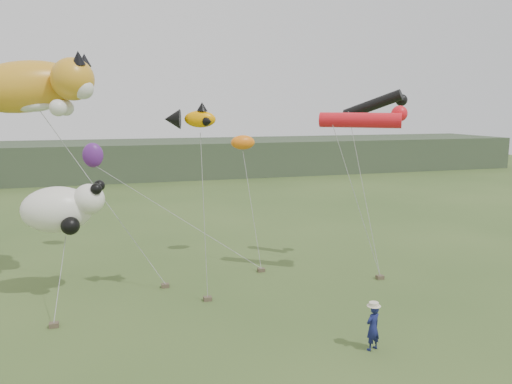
# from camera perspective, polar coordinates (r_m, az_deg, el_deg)

# --- Properties ---
(ground) EXTENTS (120.00, 120.00, 0.00)m
(ground) POSITION_cam_1_polar(r_m,az_deg,el_deg) (17.51, 4.39, -17.14)
(ground) COLOR #385123
(ground) RESTS_ON ground
(headland) EXTENTS (90.00, 13.00, 4.00)m
(headland) POSITION_cam_1_polar(r_m,az_deg,el_deg) (59.63, -13.96, 3.58)
(headland) COLOR #2D3D28
(headland) RESTS_ON ground
(festival_attendant) EXTENTS (0.66, 0.54, 1.55)m
(festival_attendant) POSITION_cam_1_polar(r_m,az_deg,el_deg) (17.33, 13.21, -14.84)
(festival_attendant) COLOR #151B51
(festival_attendant) RESTS_ON ground
(sandbag_anchors) EXTENTS (14.39, 4.09, 0.17)m
(sandbag_anchors) POSITION_cam_1_polar(r_m,az_deg,el_deg) (22.12, -3.89, -11.04)
(sandbag_anchors) COLOR brown
(sandbag_anchors) RESTS_ON ground
(cat_kite) EXTENTS (6.20, 3.34, 2.77)m
(cat_kite) POSITION_cam_1_polar(r_m,az_deg,el_deg) (22.99, -23.88, 11.03)
(cat_kite) COLOR gold
(cat_kite) RESTS_ON ground
(fish_kite) EXTENTS (2.07, 1.38, 1.03)m
(fish_kite) POSITION_cam_1_polar(r_m,az_deg,el_deg) (19.54, -7.55, 8.33)
(fish_kite) COLOR #F79A02
(fish_kite) RESTS_ON ground
(tube_kites) EXTENTS (4.71, 4.10, 1.73)m
(tube_kites) POSITION_cam_1_polar(r_m,az_deg,el_deg) (23.24, 13.01, 8.72)
(tube_kites) COLOR black
(tube_kites) RESTS_ON ground
(panda_kite) EXTENTS (3.34, 2.16, 2.07)m
(panda_kite) POSITION_cam_1_polar(r_m,az_deg,el_deg) (21.89, -21.24, -1.75)
(panda_kite) COLOR white
(panda_kite) RESTS_ON ground
(misc_kites) EXTENTS (8.49, 4.22, 1.79)m
(misc_kites) POSITION_cam_1_polar(r_m,az_deg,el_deg) (26.67, -12.14, 4.67)
(misc_kites) COLOR orange
(misc_kites) RESTS_ON ground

